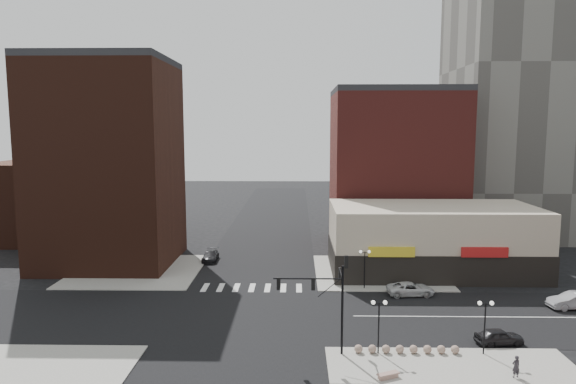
{
  "coord_description": "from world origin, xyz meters",
  "views": [
    {
      "loc": [
        4.79,
        -45.47,
        17.23
      ],
      "look_at": [
        3.88,
        4.08,
        11.0
      ],
      "focal_mm": 32.0,
      "sensor_mm": 36.0,
      "label": 1
    }
  ],
  "objects": [
    {
      "name": "dark_sedan_north",
      "position": [
        -6.5,
        19.47,
        0.66
      ],
      "size": [
        1.92,
        4.55,
        1.31
      ],
      "primitive_type": "imported",
      "rotation": [
        0.0,
        0.0,
        0.02
      ],
      "color": "black",
      "rests_on": "ground"
    },
    {
      "name": "building_ne_row",
      "position": [
        21.0,
        15.0,
        3.3
      ],
      "size": [
        24.2,
        12.2,
        8.0
      ],
      "color": "#BCAC96",
      "rests_on": "ground"
    },
    {
      "name": "street_lamp_se_b",
      "position": [
        19.0,
        -8.0,
        3.29
      ],
      "size": [
        1.22,
        0.32,
        4.16
      ],
      "color": "black",
      "rests_on": "sidewalk_se"
    },
    {
      "name": "road_ns",
      "position": [
        0.0,
        0.0,
        0.01
      ],
      "size": [
        14.0,
        200.0,
        0.02
      ],
      "primitive_type": "cube",
      "color": "black",
      "rests_on": "ground"
    },
    {
      "name": "road_ew",
      "position": [
        0.0,
        0.0,
        0.01
      ],
      "size": [
        200.0,
        14.0,
        0.02
      ],
      "primitive_type": "cube",
      "color": "black",
      "rests_on": "ground"
    },
    {
      "name": "white_suv",
      "position": [
        16.53,
        6.05,
        0.67
      ],
      "size": [
        5.03,
        2.65,
        1.35
      ],
      "primitive_type": "imported",
      "rotation": [
        0.0,
        0.0,
        1.66
      ],
      "color": "silver",
      "rests_on": "ground"
    },
    {
      "name": "stone_bench",
      "position": [
        11.06,
        -11.98,
        0.32
      ],
      "size": [
        1.66,
        1.09,
        0.37
      ],
      "rotation": [
        0.0,
        0.0,
        0.41
      ],
      "color": "gray",
      "rests_on": "sidewalk_se"
    },
    {
      "name": "bollard_row",
      "position": [
        13.18,
        -8.0,
        0.44
      ],
      "size": [
        7.98,
        0.63,
        0.63
      ],
      "color": "#856D5B",
      "rests_on": "sidewalk_se"
    },
    {
      "name": "ground",
      "position": [
        0.0,
        0.0,
        0.0
      ],
      "size": [
        240.0,
        240.0,
        0.0
      ],
      "primitive_type": "plane",
      "color": "black",
      "rests_on": "ground"
    },
    {
      "name": "street_lamp_ne",
      "position": [
        12.0,
        8.0,
        3.29
      ],
      "size": [
        1.22,
        0.32,
        4.16
      ],
      "color": "black",
      "rests_on": "sidewalk_ne"
    },
    {
      "name": "pedestrian",
      "position": [
        19.87,
        -11.71,
        0.91
      ],
      "size": [
        0.64,
        0.49,
        1.58
      ],
      "primitive_type": "imported",
      "rotation": [
        0.0,
        0.0,
        3.35
      ],
      "color": "#272429",
      "rests_on": "sidewalk_se"
    },
    {
      "name": "traffic_signal",
      "position": [
        7.24,
        -7.83,
        4.96
      ],
      "size": [
        5.59,
        3.09,
        7.77
      ],
      "color": "black",
      "rests_on": "ground"
    },
    {
      "name": "dark_sedan_east",
      "position": [
        20.95,
        -5.98,
        0.65
      ],
      "size": [
        3.97,
        2.04,
        1.29
      ],
      "primitive_type": "imported",
      "rotation": [
        0.0,
        0.0,
        1.71
      ],
      "color": "black",
      "rests_on": "ground"
    },
    {
      "name": "street_lamp_se_a",
      "position": [
        11.0,
        -8.0,
        3.29
      ],
      "size": [
        1.22,
        0.32,
        4.16
      ],
      "color": "black",
      "rests_on": "sidewalk_se"
    },
    {
      "name": "sidewalk_ne",
      "position": [
        14.5,
        14.5,
        0.06
      ],
      "size": [
        15.0,
        15.0,
        0.12
      ],
      "primitive_type": "cube",
      "color": "gray",
      "rests_on": "ground"
    },
    {
      "name": "building_nw",
      "position": [
        -19.0,
        18.5,
        12.5
      ],
      "size": [
        16.0,
        15.0,
        25.0
      ],
      "primitive_type": "cube",
      "color": "#391B12",
      "rests_on": "ground"
    },
    {
      "name": "silver_sedan",
      "position": [
        31.25,
        2.39,
        0.78
      ],
      "size": [
        4.87,
        2.16,
        1.56
      ],
      "primitive_type": "imported",
      "rotation": [
        0.0,
        0.0,
        -1.46
      ],
      "color": "#96969B",
      "rests_on": "ground"
    },
    {
      "name": "building_ne_midrise",
      "position": [
        19.0,
        29.5,
        11.0
      ],
      "size": [
        18.0,
        15.0,
        22.0
      ],
      "primitive_type": "cube",
      "color": "maroon",
      "rests_on": "ground"
    },
    {
      "name": "building_nw_low",
      "position": [
        -32.0,
        34.0,
        6.0
      ],
      "size": [
        20.0,
        18.0,
        12.0
      ],
      "primitive_type": "cube",
      "color": "#391B12",
      "rests_on": "ground"
    },
    {
      "name": "sidewalk_nw",
      "position": [
        -14.5,
        14.5,
        0.06
      ],
      "size": [
        15.0,
        15.0,
        0.12
      ],
      "primitive_type": "cube",
      "color": "gray",
      "rests_on": "ground"
    }
  ]
}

